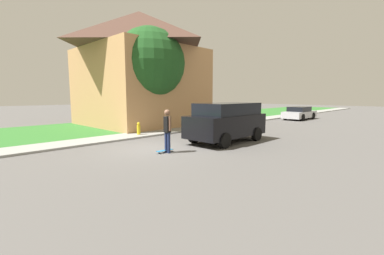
% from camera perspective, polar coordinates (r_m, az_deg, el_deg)
% --- Properties ---
extents(ground_plane, '(120.00, 120.00, 0.00)m').
position_cam_1_polar(ground_plane, '(11.65, -8.34, -4.61)').
color(ground_plane, '#54514F').
extents(lawn, '(10.00, 80.00, 0.08)m').
position_cam_1_polar(lawn, '(21.53, -8.62, 0.89)').
color(lawn, '#2D6B28').
rests_on(lawn, ground_plane).
extents(sidewalk, '(1.80, 80.00, 0.10)m').
position_cam_1_polar(sidewalk, '(18.24, -0.23, -0.12)').
color(sidewalk, gray).
rests_on(sidewalk, ground_plane).
extents(house, '(9.24, 8.66, 8.74)m').
position_cam_1_polar(house, '(21.32, -11.44, 13.15)').
color(house, tan).
rests_on(house, lawn).
extents(lawn_tree_near, '(4.75, 4.75, 6.80)m').
position_cam_1_polar(lawn_tree_near, '(17.97, -9.41, 13.89)').
color(lawn_tree_near, brown).
rests_on(lawn_tree_near, lawn).
extents(suv_parked, '(2.13, 4.45, 1.98)m').
position_cam_1_polar(suv_parked, '(13.15, 7.72, 1.44)').
color(suv_parked, black).
rests_on(suv_parked, ground_plane).
extents(car_down_street, '(1.89, 4.54, 1.26)m').
position_cam_1_polar(car_down_street, '(27.57, 22.76, 2.95)').
color(car_down_street, '#B7B7BC').
rests_on(car_down_street, ground_plane).
extents(skateboarder, '(0.41, 0.24, 1.79)m').
position_cam_1_polar(skateboarder, '(10.52, -5.51, -0.28)').
color(skateboarder, '#192347').
rests_on(skateboarder, ground_plane).
extents(skateboard, '(0.22, 0.78, 0.10)m').
position_cam_1_polar(skateboard, '(10.76, -6.07, -5.11)').
color(skateboard, '#236B99').
rests_on(skateboard, ground_plane).
extents(fire_hydrant, '(0.20, 0.20, 0.72)m').
position_cam_1_polar(fire_hydrant, '(15.20, -11.78, -0.23)').
color(fire_hydrant, gold).
rests_on(fire_hydrant, sidewalk).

